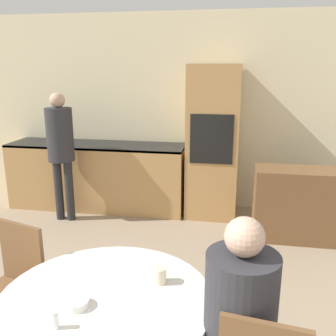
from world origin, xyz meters
The scene contains 11 objects.
wall_back centered at (0.00, 4.85, 1.30)m, with size 6.76×0.05×2.60m.
kitchen_counter centered at (-1.32, 4.50, 0.46)m, with size 2.41×0.60×0.90m.
oven_unit centered at (0.24, 4.51, 0.97)m, with size 0.64×0.59×1.94m.
sideboard centered at (1.28, 3.94, 0.41)m, with size 1.03×0.45×0.82m.
dining_table centered at (-0.14, 1.45, 0.50)m, with size 1.15×1.15×0.72m.
chair_far_left centered at (-0.91, 1.78, 0.51)m, with size 0.50×0.50×0.90m.
person_seated centered at (0.56, 1.32, 0.74)m, with size 0.34×0.41×1.27m.
person_standing centered at (-1.59, 4.00, 1.00)m, with size 0.32×0.32×1.61m.
cup centered at (0.12, 1.63, 0.77)m, with size 0.08×0.08×0.09m.
bowl_near centered at (-0.26, 1.34, 0.74)m, with size 0.13×0.13×0.04m.
salt_shaker centered at (-0.28, 1.17, 0.77)m, with size 0.03×0.03×0.09m.
Camera 1 is at (0.49, -0.21, 1.91)m, focal length 40.00 mm.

